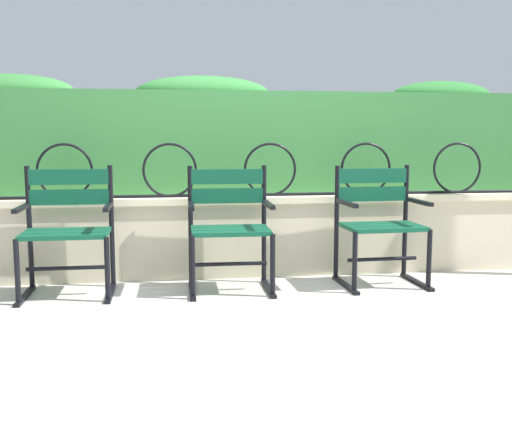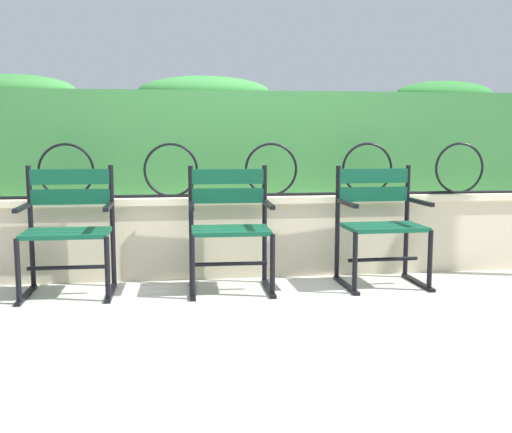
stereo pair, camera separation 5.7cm
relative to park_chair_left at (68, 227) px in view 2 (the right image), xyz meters
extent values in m
plane|color=#BCB7AD|center=(1.30, -0.28, -0.47)|extent=(60.00, 60.00, 0.00)
cube|color=beige|center=(1.30, 0.46, -0.18)|extent=(7.35, 0.35, 0.58)
cube|color=beige|center=(1.30, 0.46, 0.14)|extent=(7.35, 0.41, 0.05)
cylinder|color=black|center=(1.30, 0.38, 0.17)|extent=(6.81, 0.02, 0.02)
torus|color=black|center=(-0.06, 0.38, 0.37)|extent=(0.42, 0.02, 0.42)
torus|color=black|center=(0.72, 0.38, 0.37)|extent=(0.42, 0.02, 0.42)
torus|color=black|center=(1.50, 0.38, 0.37)|extent=(0.42, 0.02, 0.42)
torus|color=black|center=(2.28, 0.38, 0.37)|extent=(0.42, 0.02, 0.42)
torus|color=black|center=(3.06, 0.38, 0.37)|extent=(0.42, 0.02, 0.42)
cube|color=#387A3D|center=(1.30, 0.88, 0.58)|extent=(7.20, 0.50, 0.84)
ellipsoid|color=#347736|center=(-0.56, 0.88, 1.00)|extent=(1.04, 0.45, 0.26)
ellipsoid|color=#307134|center=(1.01, 0.88, 1.00)|extent=(1.12, 0.45, 0.27)
ellipsoid|color=#317A35|center=(3.14, 0.88, 1.00)|extent=(0.89, 0.45, 0.23)
cube|color=#0F4C33|center=(0.00, -0.21, -0.03)|extent=(0.58, 0.13, 0.03)
cube|color=#0F4C33|center=(0.00, -0.08, -0.03)|extent=(0.58, 0.13, 0.03)
cube|color=#0F4C33|center=(0.00, 0.06, -0.03)|extent=(0.58, 0.13, 0.03)
cube|color=#0F4C33|center=(0.00, 0.16, 0.34)|extent=(0.58, 0.03, 0.11)
cube|color=#0F4C33|center=(0.00, 0.16, 0.20)|extent=(0.58, 0.03, 0.11)
cylinder|color=black|center=(0.29, 0.16, -0.02)|extent=(0.04, 0.04, 0.90)
cylinder|color=black|center=(0.29, -0.27, -0.25)|extent=(0.04, 0.04, 0.44)
cube|color=black|center=(0.29, -0.08, -0.46)|extent=(0.04, 0.52, 0.02)
cube|color=black|center=(0.29, -0.08, 0.15)|extent=(0.04, 0.40, 0.03)
cylinder|color=black|center=(-0.29, 0.16, -0.02)|extent=(0.04, 0.04, 0.90)
cylinder|color=black|center=(-0.29, -0.27, -0.25)|extent=(0.04, 0.04, 0.44)
cube|color=black|center=(-0.29, -0.08, -0.46)|extent=(0.04, 0.52, 0.02)
cube|color=black|center=(-0.29, -0.08, 0.15)|extent=(0.04, 0.40, 0.03)
cylinder|color=black|center=(0.00, -0.08, -0.27)|extent=(0.55, 0.03, 0.03)
cube|color=#0F4C33|center=(1.13, -0.24, -0.03)|extent=(0.55, 0.14, 0.03)
cube|color=#0F4C33|center=(1.13, -0.10, -0.03)|extent=(0.55, 0.14, 0.03)
cube|color=#0F4C33|center=(1.13, 0.03, -0.03)|extent=(0.55, 0.14, 0.03)
cube|color=#0F4C33|center=(1.14, 0.14, 0.33)|extent=(0.55, 0.04, 0.11)
cube|color=#0F4C33|center=(1.14, 0.14, 0.19)|extent=(0.55, 0.04, 0.11)
cylinder|color=black|center=(1.41, 0.13, -0.03)|extent=(0.04, 0.04, 0.89)
cylinder|color=black|center=(1.40, -0.30, -0.25)|extent=(0.04, 0.04, 0.44)
cube|color=black|center=(1.41, -0.11, -0.46)|extent=(0.05, 0.52, 0.02)
cube|color=black|center=(1.41, -0.11, 0.15)|extent=(0.04, 0.40, 0.03)
cylinder|color=black|center=(0.86, 0.14, -0.03)|extent=(0.04, 0.04, 0.89)
cylinder|color=black|center=(0.85, -0.29, -0.25)|extent=(0.04, 0.04, 0.44)
cube|color=black|center=(0.86, -0.10, -0.46)|extent=(0.05, 0.52, 0.02)
cube|color=black|center=(0.86, -0.10, 0.15)|extent=(0.04, 0.40, 0.03)
cylinder|color=black|center=(1.13, -0.10, -0.27)|extent=(0.52, 0.04, 0.03)
cube|color=#0F4C33|center=(2.27, -0.23, -0.03)|extent=(0.56, 0.14, 0.03)
cube|color=#0F4C33|center=(2.26, -0.09, -0.03)|extent=(0.56, 0.14, 0.03)
cube|color=#0F4C33|center=(2.26, 0.04, -0.03)|extent=(0.56, 0.14, 0.03)
cube|color=#0F4C33|center=(2.26, 0.15, 0.33)|extent=(0.56, 0.05, 0.11)
cube|color=#0F4C33|center=(2.26, 0.15, 0.19)|extent=(0.56, 0.05, 0.11)
cylinder|color=black|center=(2.54, 0.15, -0.03)|extent=(0.04, 0.04, 0.88)
cylinder|color=black|center=(2.55, -0.27, -0.25)|extent=(0.04, 0.04, 0.44)
cube|color=black|center=(2.54, -0.08, -0.46)|extent=(0.06, 0.52, 0.02)
cube|color=black|center=(2.54, -0.08, 0.15)|extent=(0.05, 0.40, 0.03)
cylinder|color=black|center=(1.98, 0.14, -0.03)|extent=(0.04, 0.04, 0.88)
cylinder|color=black|center=(1.99, -0.29, -0.25)|extent=(0.04, 0.04, 0.44)
cube|color=black|center=(1.98, -0.10, -0.46)|extent=(0.06, 0.52, 0.02)
cube|color=black|center=(1.98, -0.10, 0.15)|extent=(0.05, 0.40, 0.03)
cylinder|color=black|center=(2.26, -0.09, -0.27)|extent=(0.53, 0.05, 0.03)
camera|label=1|loc=(0.68, -4.41, 0.63)|focal=43.33mm
camera|label=2|loc=(0.73, -4.41, 0.63)|focal=43.33mm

